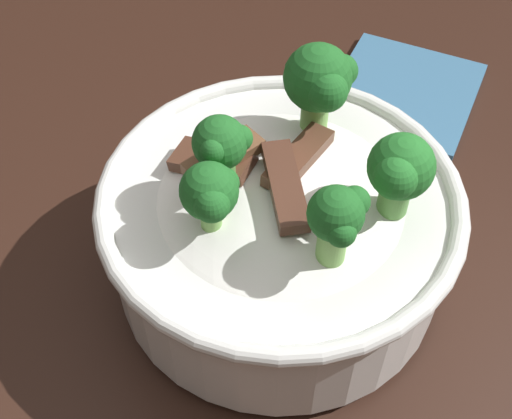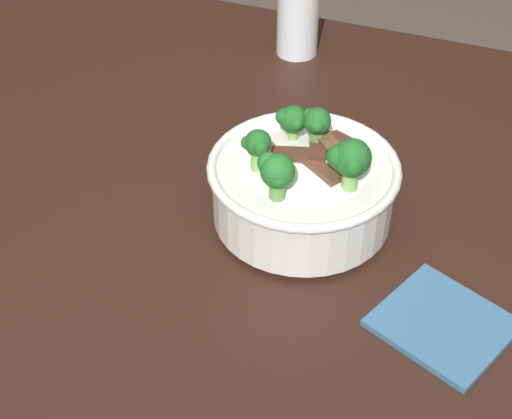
{
  "view_description": "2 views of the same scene",
  "coord_description": "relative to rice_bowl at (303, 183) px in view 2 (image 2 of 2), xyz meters",
  "views": [
    {
      "loc": [
        0.22,
        -0.02,
        1.19
      ],
      "look_at": [
        -0.1,
        -0.03,
        0.81
      ],
      "focal_mm": 47.19,
      "sensor_mm": 36.0,
      "label": 1
    },
    {
      "loc": [
        -0.27,
        0.69,
        1.43
      ],
      "look_at": [
        -0.01,
        0.02,
        0.81
      ],
      "focal_mm": 54.18,
      "sensor_mm": 36.0,
      "label": 2
    }
  ],
  "objects": [
    {
      "name": "dining_table",
      "position": [
        0.06,
        0.01,
        -0.13
      ],
      "size": [
        1.5,
        1.08,
        0.79
      ],
      "color": "black",
      "rests_on": "ground"
    },
    {
      "name": "drinking_glass",
      "position": [
        0.14,
        -0.4,
        0.0
      ],
      "size": [
        0.07,
        0.07,
        0.13
      ],
      "color": "white",
      "rests_on": "dining_table"
    },
    {
      "name": "folded_napkin",
      "position": [
        -0.2,
        0.11,
        -0.06
      ],
      "size": [
        0.17,
        0.16,
        0.01
      ],
      "primitive_type": "cube",
      "rotation": [
        0.0,
        0.0,
        -0.4
      ],
      "color": "#386689",
      "rests_on": "dining_table"
    },
    {
      "name": "rice_bowl",
      "position": [
        0.0,
        0.0,
        0.0
      ],
      "size": [
        0.23,
        0.23,
        0.15
      ],
      "color": "white",
      "rests_on": "dining_table"
    }
  ]
}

